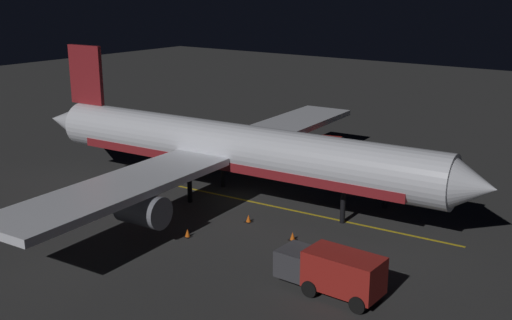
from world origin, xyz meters
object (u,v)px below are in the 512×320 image
object	(u,v)px
catering_truck	(323,156)
traffic_cone_near_left	(293,236)
traffic_cone_near_right	(248,219)
traffic_cone_under_wing	(188,233)
baggage_truck	(333,272)
airliner	(228,149)
ground_crew_worker	(385,196)

from	to	relation	value
catering_truck	traffic_cone_near_left	world-z (taller)	catering_truck
catering_truck	traffic_cone_near_right	world-z (taller)	catering_truck
catering_truck	traffic_cone_under_wing	world-z (taller)	catering_truck
catering_truck	baggage_truck	bearing A→B (deg)	31.89
traffic_cone_under_wing	airliner	bearing A→B (deg)	-160.45
ground_crew_worker	traffic_cone_near_left	bearing A→B (deg)	-13.27
airliner	catering_truck	distance (m)	11.34
traffic_cone_near_right	airliner	bearing A→B (deg)	-125.51
traffic_cone_under_wing	traffic_cone_near_right	bearing A→B (deg)	160.22
catering_truck	traffic_cone_near_left	bearing A→B (deg)	23.71
ground_crew_worker	traffic_cone_near_right	bearing A→B (deg)	-37.48
traffic_cone_under_wing	baggage_truck	bearing A→B (deg)	84.04
ground_crew_worker	traffic_cone_under_wing	world-z (taller)	ground_crew_worker
catering_truck	traffic_cone_near_left	distance (m)	16.13
traffic_cone_near_right	traffic_cone_under_wing	bearing A→B (deg)	-19.78
traffic_cone_near_right	traffic_cone_under_wing	size ratio (longest dim) A/B	1.00
baggage_truck	ground_crew_worker	xyz separation A→B (m)	(-13.93, -3.55, -0.36)
catering_truck	traffic_cone_under_wing	xyz separation A→B (m)	(18.36, 0.67, -1.07)
airliner	ground_crew_worker	bearing A→B (deg)	116.19
traffic_cone_near_left	traffic_cone_near_right	world-z (taller)	same
baggage_truck	traffic_cone_near_left	size ratio (longest dim) A/B	10.67
traffic_cone_near_left	baggage_truck	bearing A→B (deg)	49.76
traffic_cone_near_left	traffic_cone_near_right	bearing A→B (deg)	-101.30
baggage_truck	traffic_cone_under_wing	size ratio (longest dim) A/B	10.67
ground_crew_worker	traffic_cone_near_right	xyz separation A→B (m)	(8.27, -6.34, -0.64)
ground_crew_worker	traffic_cone_near_right	size ratio (longest dim) A/B	3.16
baggage_truck	catering_truck	size ratio (longest dim) A/B	0.93
catering_truck	traffic_cone_near_right	size ratio (longest dim) A/B	11.51
catering_truck	traffic_cone_under_wing	bearing A→B (deg)	2.10
catering_truck	traffic_cone_under_wing	distance (m)	18.40
catering_truck	traffic_cone_near_right	bearing A→B (deg)	9.31
airliner	traffic_cone_under_wing	size ratio (longest dim) A/B	71.21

